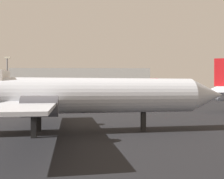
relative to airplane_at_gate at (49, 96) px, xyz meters
The scene contains 4 objects.
airplane_at_gate is the anchor object (origin of this frame).
airplane_far_left 50.28m from the airplane_at_gate, 76.43° to the left, with size 24.60×21.22×8.08m.
light_mast_left 84.80m from the airplane_at_gate, 114.71° to the left, with size 2.40×0.50×18.42m.
terminal_building 94.88m from the airplane_at_gate, 93.45° to the left, with size 63.09×23.16×14.23m, color #B7B7B2.
Camera 1 is at (0.78, -7.73, 4.79)m, focal length 39.30 mm.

